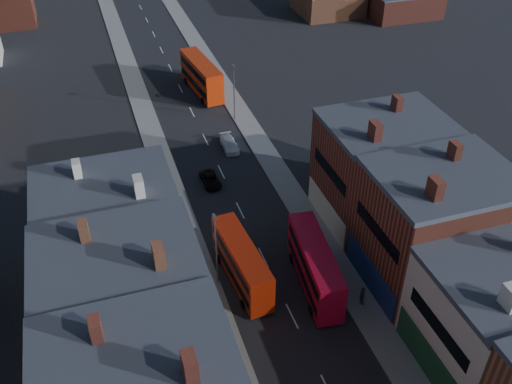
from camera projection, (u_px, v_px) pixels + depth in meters
pavement_west at (165, 172)px, 68.92m from camera, size 3.00×200.00×0.12m
pavement_east at (267, 154)px, 72.16m from camera, size 3.00×200.00×0.12m
lamp_post_2 at (216, 246)px, 51.15m from camera, size 0.25×0.70×8.12m
lamp_post_3 at (234, 89)px, 76.78m from camera, size 0.25×0.70×8.12m
bus_0 at (242, 263)px, 52.74m from camera, size 3.15×10.26×4.36m
bus_1 at (315, 266)px, 52.21m from camera, size 3.60×10.90×4.62m
bus_2 at (201, 76)px, 84.90m from camera, size 3.97×11.77×4.99m
car_2 at (211, 180)px, 66.72m from camera, size 2.00×4.10×1.12m
car_3 at (229, 144)px, 73.01m from camera, size 1.91×4.49×1.29m
ped_3 at (362, 296)px, 51.13m from camera, size 0.91×1.25×1.94m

